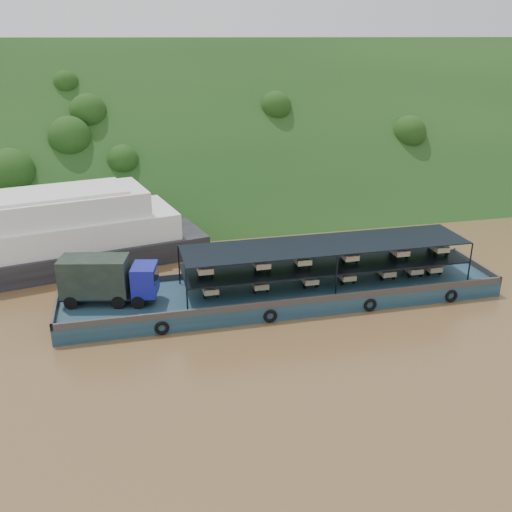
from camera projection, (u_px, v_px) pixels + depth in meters
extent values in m
plane|color=brown|center=(289.00, 304.00, 45.40)|extent=(160.00, 160.00, 0.00)
cube|color=#143413|center=(214.00, 192.00, 78.03)|extent=(140.00, 39.60, 39.60)
cube|color=#122B42|center=(283.00, 293.00, 45.96)|extent=(35.00, 7.00, 1.20)
cube|color=#592D19|center=(272.00, 268.00, 48.73)|extent=(35.00, 0.20, 0.50)
cube|color=#592D19|center=(296.00, 302.00, 42.57)|extent=(35.00, 0.20, 0.50)
cube|color=#592D19|center=(476.00, 265.00, 49.43)|extent=(0.20, 7.00, 0.50)
cube|color=#592D19|center=(56.00, 306.00, 41.87)|extent=(0.20, 7.00, 0.50)
torus|color=black|center=(162.00, 328.00, 40.58)|extent=(1.06, 0.26, 1.06)
torus|color=black|center=(270.00, 316.00, 42.32)|extent=(1.06, 0.26, 1.06)
torus|color=black|center=(370.00, 305.00, 44.06)|extent=(1.06, 0.26, 1.06)
torus|color=black|center=(451.00, 296.00, 45.58)|extent=(1.06, 0.26, 1.06)
cylinder|color=black|center=(71.00, 302.00, 41.85)|extent=(1.08, 0.57, 1.02)
cylinder|color=black|center=(79.00, 290.00, 43.86)|extent=(1.08, 0.57, 1.02)
cylinder|color=black|center=(119.00, 302.00, 41.90)|extent=(1.08, 0.57, 1.02)
cylinder|color=black|center=(124.00, 290.00, 43.91)|extent=(1.08, 0.57, 1.02)
cylinder|color=black|center=(138.00, 302.00, 41.92)|extent=(1.08, 0.57, 1.02)
cylinder|color=black|center=(143.00, 290.00, 43.93)|extent=(1.08, 0.57, 1.02)
cube|color=black|center=(110.00, 294.00, 42.84)|extent=(7.29, 3.72, 0.20)
cube|color=navy|center=(145.00, 279.00, 42.45)|extent=(2.24, 2.78, 2.25)
cube|color=black|center=(156.00, 274.00, 42.31)|extent=(0.51, 2.01, 0.92)
cube|color=black|center=(95.00, 276.00, 42.28)|extent=(5.34, 3.47, 2.87)
cube|color=black|center=(325.00, 264.00, 45.90)|extent=(23.00, 5.00, 0.12)
cube|color=black|center=(326.00, 244.00, 45.31)|extent=(23.00, 5.00, 0.08)
cylinder|color=black|center=(187.00, 290.00, 41.14)|extent=(0.12, 0.12, 3.30)
cylinder|color=black|center=(179.00, 265.00, 45.67)|extent=(0.12, 0.12, 3.30)
cylinder|color=black|center=(336.00, 276.00, 43.64)|extent=(0.12, 0.12, 3.30)
cylinder|color=black|center=(315.00, 253.00, 48.17)|extent=(0.12, 0.12, 3.30)
cylinder|color=black|center=(470.00, 262.00, 46.14)|extent=(0.12, 0.12, 3.30)
cylinder|color=black|center=(438.00, 242.00, 50.67)|extent=(0.12, 0.12, 3.30)
cylinder|color=black|center=(207.00, 285.00, 45.30)|extent=(0.12, 0.52, 0.52)
cylinder|color=black|center=(205.00, 295.00, 43.56)|extent=(0.14, 0.52, 0.52)
cylinder|color=black|center=(218.00, 294.00, 43.78)|extent=(0.14, 0.52, 0.52)
cube|color=beige|center=(210.00, 289.00, 43.86)|extent=(1.15, 1.50, 0.44)
cube|color=red|center=(208.00, 281.00, 44.84)|extent=(0.55, 0.80, 0.80)
cube|color=red|center=(208.00, 276.00, 44.48)|extent=(0.50, 0.10, 0.10)
cylinder|color=black|center=(256.00, 281.00, 46.15)|extent=(0.12, 0.52, 0.52)
cylinder|color=black|center=(255.00, 290.00, 44.41)|extent=(0.14, 0.52, 0.52)
cylinder|color=black|center=(267.00, 289.00, 44.63)|extent=(0.14, 0.52, 0.52)
cube|color=tan|center=(260.00, 284.00, 44.72)|extent=(1.15, 1.50, 0.44)
cube|color=#B60E0C|center=(256.00, 276.00, 45.69)|extent=(0.55, 0.80, 0.80)
cube|color=#B60E0C|center=(257.00, 271.00, 45.33)|extent=(0.50, 0.10, 0.10)
cylinder|color=black|center=(304.00, 276.00, 47.04)|extent=(0.12, 0.52, 0.52)
cylinder|color=black|center=(305.00, 285.00, 45.30)|extent=(0.14, 0.52, 0.52)
cylinder|color=black|center=(317.00, 284.00, 45.52)|extent=(0.14, 0.52, 0.52)
cube|color=beige|center=(309.00, 279.00, 45.61)|extent=(1.15, 1.50, 0.44)
cube|color=red|center=(305.00, 272.00, 46.58)|extent=(0.55, 0.80, 0.80)
cube|color=red|center=(306.00, 267.00, 46.22)|extent=(0.50, 0.10, 0.10)
cylinder|color=black|center=(340.00, 273.00, 47.74)|extent=(0.12, 0.52, 0.52)
cylinder|color=black|center=(342.00, 282.00, 46.00)|extent=(0.14, 0.52, 0.52)
cylinder|color=black|center=(354.00, 280.00, 46.21)|extent=(0.14, 0.52, 0.52)
cube|color=beige|center=(347.00, 276.00, 46.30)|extent=(1.15, 1.50, 0.44)
cube|color=red|center=(342.00, 268.00, 47.28)|extent=(0.55, 0.80, 0.80)
cube|color=red|center=(343.00, 264.00, 46.91)|extent=(0.50, 0.10, 0.10)
cylinder|color=black|center=(378.00, 269.00, 48.50)|extent=(0.12, 0.52, 0.52)
cylinder|color=black|center=(382.00, 278.00, 46.76)|extent=(0.14, 0.52, 0.52)
cylinder|color=black|center=(393.00, 276.00, 46.97)|extent=(0.14, 0.52, 0.52)
cube|color=tan|center=(386.00, 272.00, 47.06)|extent=(1.15, 1.50, 0.44)
cube|color=#B5120C|center=(380.00, 265.00, 48.04)|extent=(0.55, 0.80, 0.80)
cube|color=#B5120C|center=(382.00, 260.00, 47.67)|extent=(0.50, 0.10, 0.10)
cylinder|color=black|center=(423.00, 265.00, 49.41)|extent=(0.12, 0.52, 0.52)
cylinder|color=black|center=(429.00, 273.00, 47.67)|extent=(0.14, 0.52, 0.52)
cylinder|color=black|center=(439.00, 272.00, 47.89)|extent=(0.14, 0.52, 0.52)
cube|color=#C8B28D|center=(432.00, 267.00, 47.97)|extent=(1.15, 1.50, 0.44)
cube|color=red|center=(426.00, 260.00, 48.95)|extent=(0.55, 0.80, 0.80)
cube|color=red|center=(427.00, 256.00, 48.59)|extent=(0.50, 0.10, 0.10)
cylinder|color=black|center=(405.00, 266.00, 49.03)|extent=(0.12, 0.52, 0.52)
cylinder|color=black|center=(409.00, 275.00, 47.29)|extent=(0.14, 0.52, 0.52)
cylinder|color=black|center=(420.00, 274.00, 47.51)|extent=(0.14, 0.52, 0.52)
cube|color=tan|center=(413.00, 269.00, 47.59)|extent=(1.15, 1.50, 0.44)
cube|color=#B5120C|center=(407.00, 262.00, 48.57)|extent=(0.55, 0.80, 0.80)
cube|color=#B5120C|center=(409.00, 257.00, 48.21)|extent=(0.50, 0.10, 0.10)
cylinder|color=black|center=(202.00, 266.00, 44.60)|extent=(0.12, 0.52, 0.52)
cylinder|color=black|center=(199.00, 275.00, 42.86)|extent=(0.14, 0.52, 0.52)
cylinder|color=black|center=(212.00, 274.00, 43.07)|extent=(0.14, 0.52, 0.52)
cube|color=#C7B08D|center=(205.00, 269.00, 43.16)|extent=(1.15, 1.50, 0.44)
cube|color=#1A2DA1|center=(203.00, 261.00, 44.14)|extent=(0.55, 0.80, 0.80)
cube|color=#1A2DA1|center=(203.00, 256.00, 43.78)|extent=(0.50, 0.10, 0.10)
cylinder|color=black|center=(257.00, 261.00, 45.56)|extent=(0.12, 0.52, 0.52)
cylinder|color=black|center=(256.00, 270.00, 43.82)|extent=(0.14, 0.52, 0.52)
cylinder|color=black|center=(269.00, 269.00, 44.04)|extent=(0.14, 0.52, 0.52)
cube|color=beige|center=(262.00, 264.00, 44.13)|extent=(1.15, 1.50, 0.44)
cube|color=#1A309D|center=(258.00, 256.00, 45.10)|extent=(0.55, 0.80, 0.80)
cube|color=#1A309D|center=(259.00, 251.00, 44.74)|extent=(0.50, 0.10, 0.10)
cylinder|color=black|center=(297.00, 257.00, 46.28)|extent=(0.12, 0.52, 0.52)
cylinder|color=black|center=(297.00, 266.00, 44.54)|extent=(0.14, 0.52, 0.52)
cylinder|color=black|center=(310.00, 265.00, 44.76)|extent=(0.14, 0.52, 0.52)
cube|color=beige|center=(302.00, 260.00, 44.84)|extent=(1.15, 1.50, 0.44)
cube|color=#B80C1D|center=(298.00, 253.00, 45.82)|extent=(0.55, 0.80, 0.80)
cube|color=#B80C1D|center=(299.00, 248.00, 45.46)|extent=(0.50, 0.10, 0.10)
cylinder|color=black|center=(342.00, 253.00, 47.14)|extent=(0.12, 0.52, 0.52)
cylinder|color=black|center=(345.00, 262.00, 45.40)|extent=(0.14, 0.52, 0.52)
cylinder|color=black|center=(357.00, 261.00, 45.62)|extent=(0.14, 0.52, 0.52)
cube|color=beige|center=(349.00, 256.00, 45.70)|extent=(1.15, 1.50, 0.44)
cube|color=#193E97|center=(344.00, 249.00, 46.68)|extent=(0.55, 0.80, 0.80)
cube|color=#193E97|center=(345.00, 244.00, 46.32)|extent=(0.50, 0.10, 0.10)
cylinder|color=black|center=(391.00, 249.00, 48.10)|extent=(0.12, 0.52, 0.52)
cylinder|color=black|center=(396.00, 257.00, 46.36)|extent=(0.14, 0.52, 0.52)
cylinder|color=black|center=(407.00, 256.00, 46.58)|extent=(0.14, 0.52, 0.52)
cube|color=beige|center=(400.00, 251.00, 46.66)|extent=(1.15, 1.50, 0.44)
cube|color=#1B3FA3|center=(393.00, 244.00, 47.64)|extent=(0.55, 0.80, 0.80)
cube|color=#1B3FA3|center=(395.00, 240.00, 47.28)|extent=(0.50, 0.10, 0.10)
cylinder|color=black|center=(430.00, 246.00, 48.88)|extent=(0.12, 0.52, 0.52)
cylinder|color=black|center=(436.00, 253.00, 47.14)|extent=(0.14, 0.52, 0.52)
cylinder|color=black|center=(446.00, 252.00, 47.36)|extent=(0.14, 0.52, 0.52)
cube|color=beige|center=(439.00, 248.00, 47.45)|extent=(1.15, 1.50, 0.44)
cube|color=beige|center=(432.00, 241.00, 48.42)|extent=(0.55, 0.80, 0.80)
cube|color=beige|center=(434.00, 236.00, 48.06)|extent=(0.50, 0.10, 0.10)
cube|color=black|center=(13.00, 261.00, 51.35)|extent=(35.76, 15.88, 2.08)
cube|color=white|center=(9.00, 237.00, 50.53)|extent=(30.49, 13.92, 2.43)
cube|color=white|center=(5.00, 212.00, 49.68)|extent=(25.22, 11.96, 2.26)
cube|color=white|center=(3.00, 198.00, 49.23)|extent=(21.64, 10.37, 0.26)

